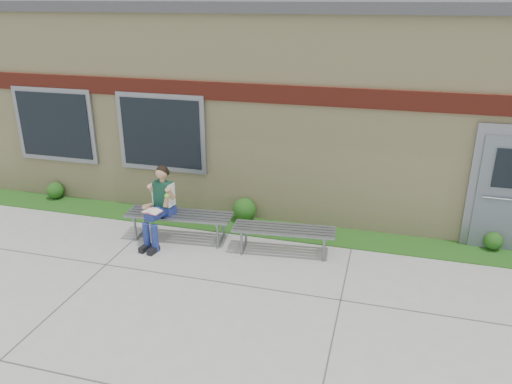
% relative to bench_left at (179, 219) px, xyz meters
% --- Properties ---
extents(ground, '(80.00, 80.00, 0.00)m').
position_rel_bench_left_xyz_m(ground, '(2.17, -1.76, -0.40)').
color(ground, '#9E9E99').
rests_on(ground, ground).
extents(grass_strip, '(16.00, 0.80, 0.02)m').
position_rel_bench_left_xyz_m(grass_strip, '(2.17, 0.84, -0.39)').
color(grass_strip, '#1C4C14').
rests_on(grass_strip, ground).
extents(school_building, '(16.20, 6.22, 4.20)m').
position_rel_bench_left_xyz_m(school_building, '(2.17, 4.22, 1.71)').
color(school_building, beige).
rests_on(school_building, ground).
extents(bench_left, '(2.03, 0.73, 0.52)m').
position_rel_bench_left_xyz_m(bench_left, '(0.00, 0.00, 0.00)').
color(bench_left, slate).
rests_on(bench_left, ground).
extents(bench_right, '(1.85, 0.68, 0.47)m').
position_rel_bench_left_xyz_m(bench_right, '(2.00, -0.00, -0.03)').
color(bench_right, slate).
rests_on(bench_right, ground).
extents(girl, '(0.52, 0.89, 1.46)m').
position_rel_bench_left_xyz_m(girl, '(-0.27, -0.22, 0.38)').
color(girl, navy).
rests_on(girl, ground).
extents(shrub_west, '(0.37, 0.37, 0.37)m').
position_rel_bench_left_xyz_m(shrub_west, '(-3.51, 1.09, -0.19)').
color(shrub_west, '#1C4C14').
rests_on(shrub_west, grass_strip).
extents(shrub_mid, '(0.47, 0.47, 0.47)m').
position_rel_bench_left_xyz_m(shrub_mid, '(0.94, 1.09, -0.14)').
color(shrub_mid, '#1C4C14').
rests_on(shrub_mid, grass_strip).
extents(shrub_east, '(0.33, 0.33, 0.33)m').
position_rel_bench_left_xyz_m(shrub_east, '(5.63, 1.09, -0.21)').
color(shrub_east, '#1C4C14').
rests_on(shrub_east, grass_strip).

